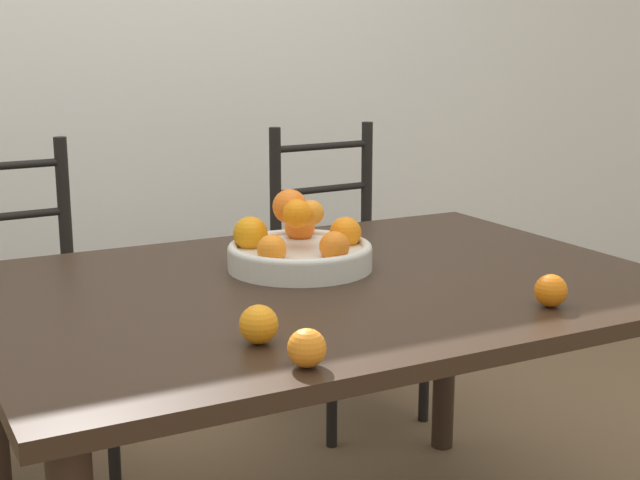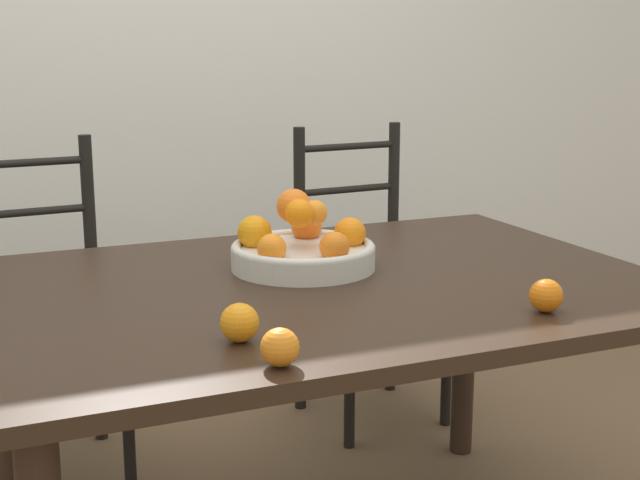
{
  "view_description": "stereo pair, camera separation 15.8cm",
  "coord_description": "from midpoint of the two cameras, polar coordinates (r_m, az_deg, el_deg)",
  "views": [
    {
      "loc": [
        -0.92,
        -1.73,
        1.3
      ],
      "look_at": [
        -0.0,
        0.02,
        0.85
      ],
      "focal_mm": 50.0,
      "sensor_mm": 36.0,
      "label": 1
    },
    {
      "loc": [
        -0.78,
        -1.8,
        1.3
      ],
      "look_at": [
        -0.0,
        0.02,
        0.85
      ],
      "focal_mm": 50.0,
      "sensor_mm": 36.0,
      "label": 2
    }
  ],
  "objects": [
    {
      "name": "wall_back",
      "position": [
        3.48,
        -9.24,
        12.55
      ],
      "size": [
        8.0,
        0.06,
        2.6
      ],
      "color": "silver",
      "rests_on": "ground_plane"
    },
    {
      "name": "dining_table",
      "position": [
        2.06,
        2.46,
        -5.12
      ],
      "size": [
        1.53,
        1.1,
        0.76
      ],
      "color": "black",
      "rests_on": "ground_plane"
    },
    {
      "name": "fruit_bowl",
      "position": [
        2.13,
        0.99,
        -0.48
      ],
      "size": [
        0.35,
        0.35,
        0.19
      ],
      "color": "beige",
      "rests_on": "dining_table"
    },
    {
      "name": "orange_loose_0",
      "position": [
        1.5,
        0.45,
        -6.92
      ],
      "size": [
        0.07,
        0.07,
        0.07
      ],
      "color": "orange",
      "rests_on": "dining_table"
    },
    {
      "name": "orange_loose_1",
      "position": [
        1.62,
        -2.38,
        -5.34
      ],
      "size": [
        0.07,
        0.07,
        0.07
      ],
      "color": "orange",
      "rests_on": "dining_table"
    },
    {
      "name": "orange_loose_2",
      "position": [
        1.87,
        16.64,
        -3.46
      ],
      "size": [
        0.07,
        0.07,
        0.07
      ],
      "color": "orange",
      "rests_on": "dining_table"
    },
    {
      "name": "chair_left",
      "position": [
        2.78,
        -15.87,
        -4.88
      ],
      "size": [
        0.45,
        0.43,
        1.01
      ],
      "rotation": [
        0.0,
        0.0,
        0.07
      ],
      "color": "black",
      "rests_on": "ground_plane"
    },
    {
      "name": "chair_right",
      "position": [
        3.09,
        4.46,
        -2.65
      ],
      "size": [
        0.45,
        0.43,
        1.01
      ],
      "rotation": [
        0.0,
        0.0,
        0.07
      ],
      "color": "black",
      "rests_on": "ground_plane"
    }
  ]
}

